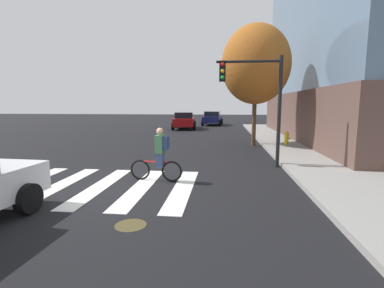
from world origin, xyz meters
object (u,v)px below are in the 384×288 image
object	(u,v)px
cyclist	(159,155)
traffic_light_near	(258,92)
manhole_cover	(131,225)
sedan_far	(213,118)
street_tree_near	(256,65)
fire_hydrant	(287,138)
sedan_mid	(184,120)

from	to	relation	value
cyclist	traffic_light_near	distance (m)	4.56
cyclist	manhole_cover	bearing A→B (deg)	-87.34
sedan_far	cyclist	size ratio (longest dim) A/B	2.78
sedan_far	traffic_light_near	xyz separation A→B (m)	(2.51, -22.17, 2.03)
street_tree_near	fire_hydrant	bearing A→B (deg)	-12.23
manhole_cover	sedan_mid	bearing A→B (deg)	95.09
sedan_far	fire_hydrant	distance (m)	17.64
sedan_far	street_tree_near	distance (m)	17.28
manhole_cover	sedan_mid	xyz separation A→B (m)	(-2.00, 22.51, 0.84)
manhole_cover	sedan_far	size ratio (longest dim) A/B	0.13
sedan_mid	street_tree_near	size ratio (longest dim) A/B	0.72
sedan_mid	fire_hydrant	distance (m)	13.68
manhole_cover	street_tree_near	distance (m)	12.80
manhole_cover	street_tree_near	bearing A→B (deg)	72.48
cyclist	traffic_light_near	world-z (taller)	traffic_light_near
manhole_cover	traffic_light_near	distance (m)	7.17
cyclist	sedan_mid	bearing A→B (deg)	95.51
manhole_cover	traffic_light_near	world-z (taller)	traffic_light_near
sedan_far	fire_hydrant	world-z (taller)	sedan_far
manhole_cover	traffic_light_near	bearing A→B (deg)	61.90
sedan_far	traffic_light_near	size ratio (longest dim) A/B	1.13
manhole_cover	sedan_far	bearing A→B (deg)	88.80
manhole_cover	sedan_mid	distance (m)	22.62
manhole_cover	cyclist	bearing A→B (deg)	92.66
cyclist	fire_hydrant	world-z (taller)	cyclist
sedan_mid	traffic_light_near	world-z (taller)	traffic_light_near
sedan_far	traffic_light_near	world-z (taller)	traffic_light_near
sedan_far	street_tree_near	world-z (taller)	street_tree_near
sedan_mid	sedan_far	xyz separation A→B (m)	(2.59, 5.46, -0.02)
manhole_cover	fire_hydrant	bearing A→B (deg)	63.93
cyclist	fire_hydrant	xyz separation A→B (m)	(5.54, 7.68, -0.31)
sedan_mid	fire_hydrant	size ratio (longest dim) A/B	6.27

